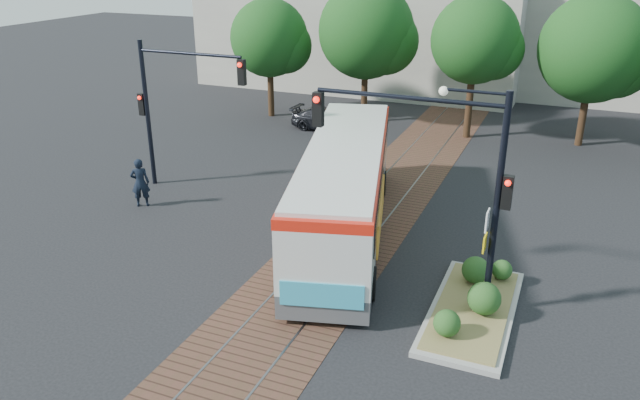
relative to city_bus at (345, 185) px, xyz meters
The scene contains 10 objects.
ground 3.14m from the city_bus, 82.63° to the right, with size 120.00×120.00×0.00m, color black.
trackbed 2.33m from the city_bus, 77.25° to the left, with size 3.60×40.00×0.02m.
tree_row 14.29m from the city_bus, 83.67° to the left, with size 26.40×5.60×7.67m.
warehouses 26.28m from the city_bus, 90.43° to the left, with size 40.00×13.00×8.00m.
city_bus is the anchor object (origin of this frame).
traffic_island 6.37m from the city_bus, 33.77° to the right, with size 2.20×5.20×1.13m.
signal_pole_main 5.86m from the city_bus, 38.66° to the right, with size 5.49×0.46×6.00m.
signal_pole_left 8.42m from the city_bus, 169.77° to the left, with size 4.99×0.34×6.00m.
officer 8.18m from the city_bus, behind, with size 0.70×0.46×1.93m, color black.
parked_car 13.14m from the city_bus, 114.43° to the left, with size 1.67×4.11×1.19m, color black.
Camera 1 is at (6.60, -16.21, 9.48)m, focal length 35.00 mm.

